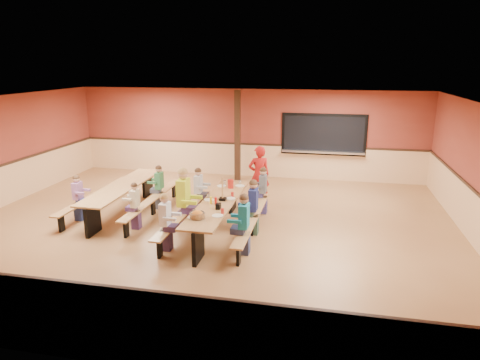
# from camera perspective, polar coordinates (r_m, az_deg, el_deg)

# --- Properties ---
(ground) EXTENTS (12.00, 12.00, 0.00)m
(ground) POSITION_cam_1_polar(r_m,az_deg,el_deg) (10.48, -4.34, -6.23)
(ground) COLOR brown
(ground) RESTS_ON ground
(room_envelope) EXTENTS (12.04, 10.04, 3.02)m
(room_envelope) POSITION_cam_1_polar(r_m,az_deg,el_deg) (10.25, -4.42, -2.64)
(room_envelope) COLOR maroon
(room_envelope) RESTS_ON ground
(kitchen_pass_through) EXTENTS (2.78, 0.28, 1.38)m
(kitchen_pass_through) POSITION_cam_1_polar(r_m,az_deg,el_deg) (14.50, 11.07, 5.74)
(kitchen_pass_through) COLOR black
(kitchen_pass_through) RESTS_ON ground
(structural_post) EXTENTS (0.18, 0.18, 3.00)m
(structural_post) POSITION_cam_1_polar(r_m,az_deg,el_deg) (14.26, -0.34, 5.91)
(structural_post) COLOR black
(structural_post) RESTS_ON ground
(cafeteria_table_main) EXTENTS (1.91, 3.70, 0.74)m
(cafeteria_table_main) POSITION_cam_1_polar(r_m,az_deg,el_deg) (9.97, -2.99, -4.13)
(cafeteria_table_main) COLOR #A17240
(cafeteria_table_main) RESTS_ON ground
(cafeteria_table_second) EXTENTS (1.91, 3.70, 0.74)m
(cafeteria_table_second) POSITION_cam_1_polar(r_m,az_deg,el_deg) (11.70, -15.31, -1.70)
(cafeteria_table_second) COLOR #A17240
(cafeteria_table_second) RESTS_ON ground
(seated_child_white_left) EXTENTS (0.38, 0.31, 1.23)m
(seated_child_white_left) POSITION_cam_1_polar(r_m,az_deg,el_deg) (9.15, -9.91, -5.59)
(seated_child_white_left) COLOR white
(seated_child_white_left) RESTS_ON ground
(seated_adult_yellow) EXTENTS (0.50, 0.41, 1.49)m
(seated_adult_yellow) POSITION_cam_1_polar(r_m,az_deg,el_deg) (10.13, -7.53, -2.63)
(seated_adult_yellow) COLOR #C7E025
(seated_adult_yellow) RESTS_ON ground
(seated_child_grey_left) EXTENTS (0.37, 0.30, 1.21)m
(seated_child_grey_left) POSITION_cam_1_polar(r_m,az_deg,el_deg) (11.23, -5.55, -1.49)
(seated_child_grey_left) COLOR #B2B2B2
(seated_child_grey_left) RESTS_ON ground
(seated_child_teal_right) EXTENTS (0.40, 0.33, 1.28)m
(seated_child_teal_right) POSITION_cam_1_polar(r_m,az_deg,el_deg) (8.83, 0.52, -5.97)
(seated_child_teal_right) COLOR #16718D
(seated_child_teal_right) RESTS_ON ground
(seated_child_navy_right) EXTENTS (0.41, 0.33, 1.29)m
(seated_child_navy_right) POSITION_cam_1_polar(r_m,az_deg,el_deg) (9.83, 1.77, -3.70)
(seated_child_navy_right) COLOR #181E50
(seated_child_navy_right) RESTS_ON ground
(seated_child_char_right) EXTENTS (0.38, 0.31, 1.22)m
(seated_child_char_right) POSITION_cam_1_polar(r_m,az_deg,el_deg) (11.21, 3.08, -1.45)
(seated_child_char_right) COLOR #4A4D54
(seated_child_char_right) RESTS_ON ground
(seated_child_purple_sec) EXTENTS (0.34, 0.28, 1.16)m
(seated_child_purple_sec) POSITION_cam_1_polar(r_m,az_deg,el_deg) (11.44, -20.77, -2.27)
(seated_child_purple_sec) COLOR #8D5B8B
(seated_child_purple_sec) RESTS_ON ground
(seated_child_green_sec) EXTENTS (0.36, 0.29, 1.19)m
(seated_child_green_sec) POSITION_cam_1_polar(r_m,az_deg,el_deg) (11.76, -10.68, -0.97)
(seated_child_green_sec) COLOR #316E3E
(seated_child_green_sec) RESTS_ON ground
(seated_child_tan_sec) EXTENTS (0.33, 0.27, 1.12)m
(seated_child_tan_sec) POSITION_cam_1_polar(r_m,az_deg,el_deg) (10.46, -13.78, -3.41)
(seated_child_tan_sec) COLOR beige
(seated_child_tan_sec) RESTS_ON ground
(standing_woman) EXTENTS (0.71, 0.60, 1.66)m
(standing_woman) POSITION_cam_1_polar(r_m,az_deg,el_deg) (11.90, 2.54, 0.65)
(standing_woman) COLOR #A31512
(standing_woman) RESTS_ON ground
(punch_pitcher) EXTENTS (0.16, 0.16, 0.22)m
(punch_pitcher) POSITION_cam_1_polar(r_m,az_deg,el_deg) (10.97, -1.26, -0.51)
(punch_pitcher) COLOR #AD1F17
(punch_pitcher) RESTS_ON cafeteria_table_main
(chip_bowl) EXTENTS (0.32, 0.32, 0.15)m
(chip_bowl) POSITION_cam_1_polar(r_m,az_deg,el_deg) (8.91, -5.72, -4.65)
(chip_bowl) COLOR orange
(chip_bowl) RESTS_ON cafeteria_table_main
(napkin_dispenser) EXTENTS (0.10, 0.14, 0.13)m
(napkin_dispenser) POSITION_cam_1_polar(r_m,az_deg,el_deg) (9.42, -2.92, -3.52)
(napkin_dispenser) COLOR black
(napkin_dispenser) RESTS_ON cafeteria_table_main
(condiment_mustard) EXTENTS (0.06, 0.06, 0.17)m
(condiment_mustard) POSITION_cam_1_polar(r_m,az_deg,el_deg) (9.77, -3.91, -2.72)
(condiment_mustard) COLOR yellow
(condiment_mustard) RESTS_ON cafeteria_table_main
(condiment_ketchup) EXTENTS (0.06, 0.06, 0.17)m
(condiment_ketchup) POSITION_cam_1_polar(r_m,az_deg,el_deg) (9.72, -3.26, -2.79)
(condiment_ketchup) COLOR #B2140F
(condiment_ketchup) RESTS_ON cafeteria_table_main
(table_paddle) EXTENTS (0.16, 0.16, 0.56)m
(table_paddle) POSITION_cam_1_polar(r_m,az_deg,el_deg) (9.99, -2.33, -1.97)
(table_paddle) COLOR black
(table_paddle) RESTS_ON cafeteria_table_main
(place_settings) EXTENTS (0.65, 3.30, 0.11)m
(place_settings) POSITION_cam_1_polar(r_m,az_deg,el_deg) (9.89, -3.01, -2.66)
(place_settings) COLOR beige
(place_settings) RESTS_ON cafeteria_table_main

